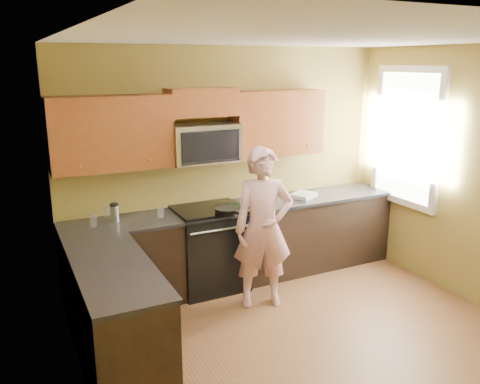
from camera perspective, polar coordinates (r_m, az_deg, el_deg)
floor at (r=4.72m, az=9.63°, el=-17.72°), size 4.00×4.00×0.00m
ceiling at (r=3.99m, az=11.38°, el=17.08°), size 4.00×4.00×0.00m
wall_back at (r=5.83m, az=-1.27°, el=3.24°), size 4.00×0.00×4.00m
wall_left at (r=3.42m, az=-17.87°, el=-6.04°), size 0.00×4.00×4.00m
cabinet_back_run at (r=5.83m, az=0.03°, el=-6.10°), size 4.00×0.60×0.88m
cabinet_left_run at (r=4.38m, az=-14.15°, el=-14.10°), size 0.60×1.60×0.88m
countertop_back at (r=5.67m, az=0.08°, el=-1.79°), size 4.00×0.62×0.04m
countertop_left at (r=4.18m, az=-14.42°, el=-8.54°), size 0.62×1.60×0.04m
stove at (r=5.64m, az=-3.53°, el=-6.48°), size 0.76×0.65×0.95m
microwave at (r=5.48m, az=-4.20°, el=3.50°), size 0.76×0.40×0.42m
upper_cab_left at (r=5.23m, az=-14.45°, el=2.52°), size 1.22×0.33×0.75m
upper_cab_right at (r=5.91m, az=4.17°, el=4.35°), size 1.12×0.33×0.75m
upper_cab_over_mw at (r=5.42m, az=-4.47°, el=10.32°), size 0.76×0.33×0.30m
window at (r=6.26m, az=18.76°, el=6.04°), size 0.06×1.06×1.66m
woman at (r=5.13m, az=2.71°, el=-4.21°), size 0.71×0.57×1.70m
frying_pan at (r=5.30m, az=-1.44°, el=-2.42°), size 0.38×0.54×0.06m
butter_tub at (r=5.49m, az=-0.78°, el=-2.15°), size 0.15×0.15×0.09m
toast_slice at (r=5.66m, az=0.34°, el=-1.52°), size 0.12×0.12×0.01m
napkin_a at (r=5.48m, az=1.90°, el=-1.84°), size 0.13×0.14×0.06m
napkin_b at (r=5.82m, az=2.02°, el=-0.82°), size 0.15×0.15×0.07m
dish_towel at (r=6.06m, az=7.35°, el=-0.37°), size 0.38×0.35×0.05m
travel_mug at (r=5.27m, az=-14.24°, el=-3.36°), size 0.11×0.11×0.20m
glass_a at (r=5.16m, az=-16.62°, el=-3.20°), size 0.08×0.08×0.12m
glass_b at (r=5.38m, az=-15.16°, el=-2.36°), size 0.09×0.09×0.12m
glass_c at (r=5.31m, az=-9.14°, el=-2.24°), size 0.09×0.09×0.12m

